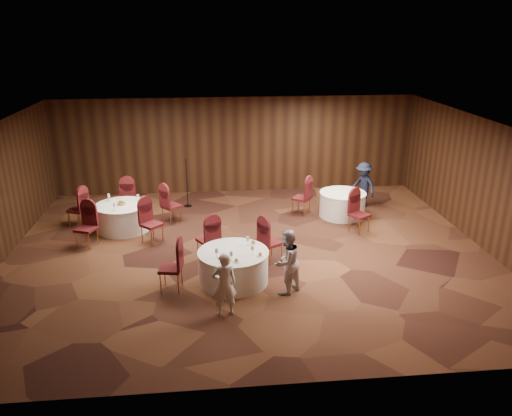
{
  "coord_description": "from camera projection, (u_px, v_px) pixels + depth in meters",
  "views": [
    {
      "loc": [
        -0.97,
        -11.43,
        5.39
      ],
      "look_at": [
        0.2,
        0.2,
        1.1
      ],
      "focal_mm": 35.0,
      "sensor_mm": 36.0,
      "label": 1
    }
  ],
  "objects": [
    {
      "name": "mic_stand",
      "position": [
        187.0,
        193.0,
        15.66
      ],
      "size": [
        0.24,
        0.24,
        1.53
      ],
      "color": "black",
      "rests_on": "ground"
    },
    {
      "name": "woman_b",
      "position": [
        286.0,
        262.0,
        10.48
      ],
      "size": [
        0.88,
        0.86,
        1.43
      ],
      "primitive_type": "imported",
      "rotation": [
        0.0,
        0.0,
        3.85
      ],
      "color": "silver",
      "rests_on": "ground"
    },
    {
      "name": "man_c",
      "position": [
        363.0,
        185.0,
        15.53
      ],
      "size": [
        0.89,
        1.06,
        1.43
      ],
      "primitive_type": "imported",
      "rotation": [
        0.0,
        0.0,
        5.18
      ],
      "color": "black",
      "rests_on": "ground"
    },
    {
      "name": "chairs_right",
      "position": [
        329.0,
        206.0,
        14.36
      ],
      "size": [
        2.04,
        2.29,
        1.0
      ],
      "color": "#3E0F0C",
      "rests_on": "ground"
    },
    {
      "name": "tabletop_left",
      "position": [
        121.0,
        202.0,
        13.72
      ],
      "size": [
        0.9,
        0.88,
        0.22
      ],
      "color": "silver",
      "rests_on": "table_left"
    },
    {
      "name": "table_right",
      "position": [
        342.0,
        204.0,
        14.87
      ],
      "size": [
        1.37,
        1.37,
        0.74
      ],
      "color": "white",
      "rests_on": "ground"
    },
    {
      "name": "room_shell",
      "position": [
        249.0,
        177.0,
        11.94
      ],
      "size": [
        12.0,
        12.0,
        12.0
      ],
      "color": "silver",
      "rests_on": "ground"
    },
    {
      "name": "chairs_left",
      "position": [
        124.0,
        212.0,
        13.86
      ],
      "size": [
        3.32,
        3.0,
        1.0
      ],
      "color": "#3E0F0C",
      "rests_on": "ground"
    },
    {
      "name": "woman_a",
      "position": [
        224.0,
        284.0,
        9.67
      ],
      "size": [
        0.53,
        0.39,
        1.33
      ],
      "primitive_type": "imported",
      "rotation": [
        0.0,
        0.0,
        3.29
      ],
      "color": "silver",
      "rests_on": "ground"
    },
    {
      "name": "table_left",
      "position": [
        123.0,
        217.0,
        13.87
      ],
      "size": [
        1.47,
        1.47,
        0.74
      ],
      "color": "white",
      "rests_on": "ground"
    },
    {
      "name": "ground",
      "position": [
        249.0,
        252.0,
        12.62
      ],
      "size": [
        12.0,
        12.0,
        0.0
      ],
      "primitive_type": "plane",
      "color": "black",
      "rests_on": "ground"
    },
    {
      "name": "tabletop_main",
      "position": [
        244.0,
        250.0,
        10.75
      ],
      "size": [
        1.04,
        1.03,
        0.22
      ],
      "color": "silver",
      "rests_on": "table_main"
    },
    {
      "name": "table_main",
      "position": [
        233.0,
        267.0,
        11.02
      ],
      "size": [
        1.57,
        1.57,
        0.74
      ],
      "color": "white",
      "rests_on": "ground"
    },
    {
      "name": "chairs_main",
      "position": [
        218.0,
        249.0,
        11.58
      ],
      "size": [
        2.97,
        2.09,
        1.0
      ],
      "color": "#3E0F0C",
      "rests_on": "ground"
    },
    {
      "name": "tabletop_right",
      "position": [
        352.0,
        189.0,
        14.52
      ],
      "size": [
        0.08,
        0.08,
        0.22
      ],
      "color": "silver",
      "rests_on": "table_right"
    }
  ]
}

